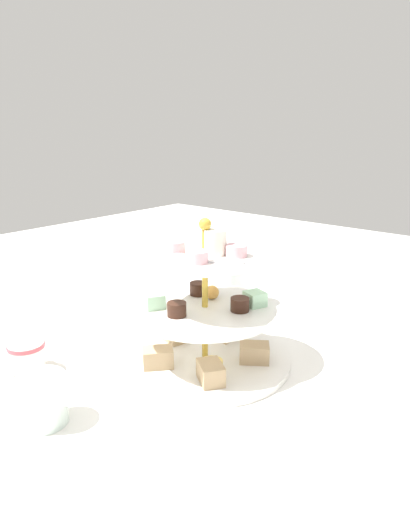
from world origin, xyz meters
TOP-DOWN VIEW (x-y plane):
  - ground_plane at (0.00, 0.00)m, footprint 2.40×2.40m
  - tiered_serving_stand at (0.00, 0.00)m, footprint 0.29×0.29m
  - water_glass_tall_right at (-0.13, 0.24)m, footprint 0.07×0.07m
  - water_glass_short_left at (-0.05, -0.27)m, footprint 0.06×0.06m
  - teacup_with_saucer at (-0.19, -0.21)m, footprint 0.09×0.09m
  - butter_knife_left at (0.25, 0.20)m, footprint 0.12×0.14m
  - butter_knife_right at (-0.32, -0.01)m, footprint 0.02×0.17m

SIDE VIEW (x-z plane):
  - ground_plane at x=0.00m, z-range 0.00..0.00m
  - butter_knife_left at x=0.25m, z-range 0.00..0.00m
  - butter_knife_right at x=-0.32m, z-range 0.00..0.00m
  - teacup_with_saucer at x=-0.19m, z-range 0.00..0.05m
  - water_glass_short_left at x=-0.05m, z-range 0.00..0.07m
  - water_glass_tall_right at x=-0.13m, z-range 0.00..0.14m
  - tiered_serving_stand at x=0.00m, z-range -0.05..0.20m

